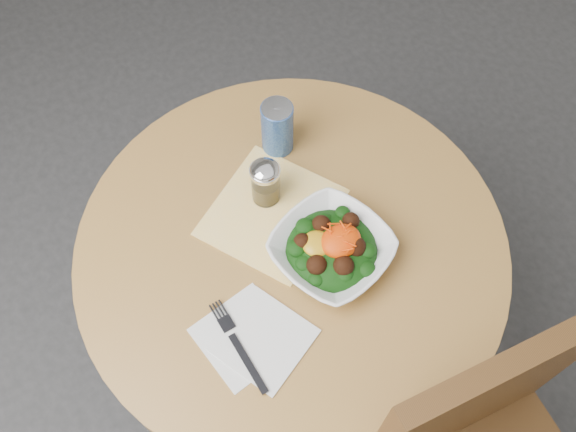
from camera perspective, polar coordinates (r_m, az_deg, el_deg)
The scene contains 8 objects.
ground at distance 2.02m, azimuth 0.22°, elevation -12.21°, with size 6.00×6.00×0.00m, color #2B2B2E.
table at distance 1.51m, azimuth 0.29°, elevation -5.96°, with size 0.90×0.90×0.75m.
cloth_napkin at distance 1.36m, azimuth -1.45°, elevation 0.35°, with size 0.26×0.24×0.00m, color #F7A70D.
paper_napkins at distance 1.25m, azimuth -3.06°, elevation -10.78°, with size 0.22×0.22×0.00m.
salad_bowl at distance 1.29m, azimuth 3.91°, elevation -2.93°, with size 0.28×0.28×0.09m.
fork at distance 1.24m, azimuth -4.56°, elevation -11.21°, with size 0.03×0.20×0.00m.
spice_shaker at distance 1.34m, azimuth -2.02°, elevation 3.00°, with size 0.06×0.06×0.11m.
beverage_can at distance 1.40m, azimuth -0.96°, elevation 7.88°, with size 0.07×0.07×0.14m.
Camera 1 is at (-0.32, -0.51, 1.93)m, focal length 40.00 mm.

